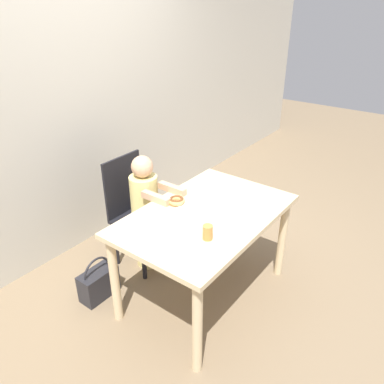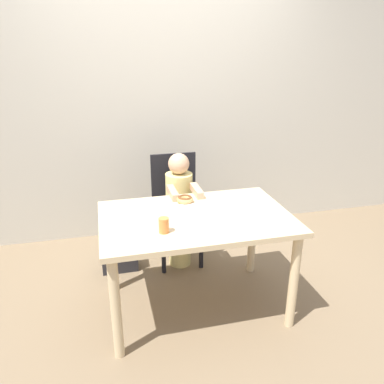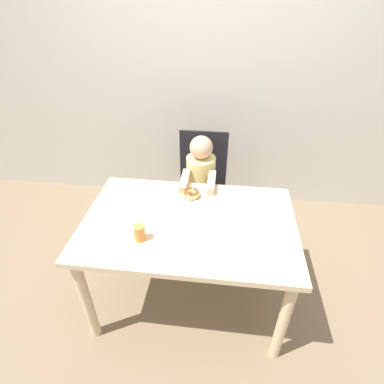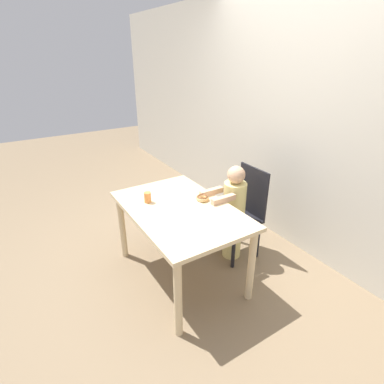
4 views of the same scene
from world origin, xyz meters
TOP-DOWN VIEW (x-y plane):
  - ground_plane at (0.00, 0.00)m, footprint 12.00×12.00m
  - wall_back at (0.00, 1.30)m, footprint 8.00×0.05m
  - dining_table at (0.00, 0.00)m, footprint 1.23×0.80m
  - chair at (0.01, 0.70)m, footprint 0.38×0.38m
  - child_figure at (0.01, 0.58)m, footprint 0.23×0.43m
  - donut at (-0.02, 0.24)m, footprint 0.12×0.12m
  - napkin at (0.07, 0.05)m, footprint 0.30×0.30m
  - handbag at (-0.49, 0.61)m, footprint 0.29×0.14m
  - cup at (-0.24, -0.18)m, footprint 0.06×0.06m

SIDE VIEW (x-z plane):
  - ground_plane at x=0.00m, z-range 0.00..0.00m
  - handbag at x=-0.49m, z-range -0.05..0.29m
  - chair at x=0.01m, z-range 0.00..0.91m
  - child_figure at x=0.01m, z-range 0.01..0.98m
  - dining_table at x=0.00m, z-range 0.26..0.96m
  - napkin at x=0.07m, z-range 0.70..0.71m
  - donut at x=-0.02m, z-range 0.71..0.75m
  - cup at x=-0.24m, z-range 0.70..0.80m
  - wall_back at x=0.00m, z-range 0.00..2.50m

